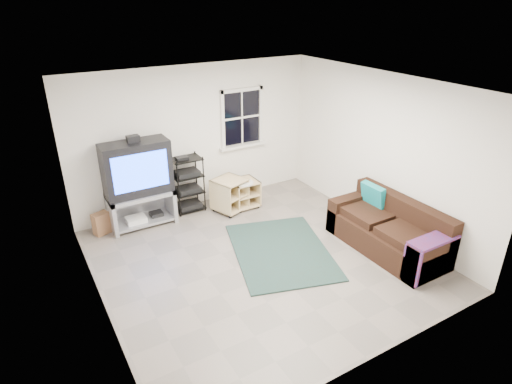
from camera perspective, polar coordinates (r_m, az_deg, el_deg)
room at (r=8.21m, az=-1.88°, el=9.40°), size 4.60×4.62×4.60m
tv_unit at (r=7.42m, az=-15.50°, el=1.91°), size 1.10×0.55×1.61m
av_rack at (r=7.91m, az=-9.05°, el=0.63°), size 0.53×0.39×1.06m
side_table_left at (r=7.89m, az=-3.77°, el=-0.20°), size 0.67×0.67×0.62m
side_table_right at (r=8.02m, az=-1.68°, el=0.11°), size 0.49×0.51×0.55m
sofa at (r=7.01m, az=17.30°, el=-4.99°), size 0.85×1.92×0.88m
shag_rug at (r=6.78m, az=3.34°, el=-7.83°), size 1.93×2.28×0.02m
paper_bag at (r=7.61m, az=-19.92°, el=-3.96°), size 0.30×0.24×0.38m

